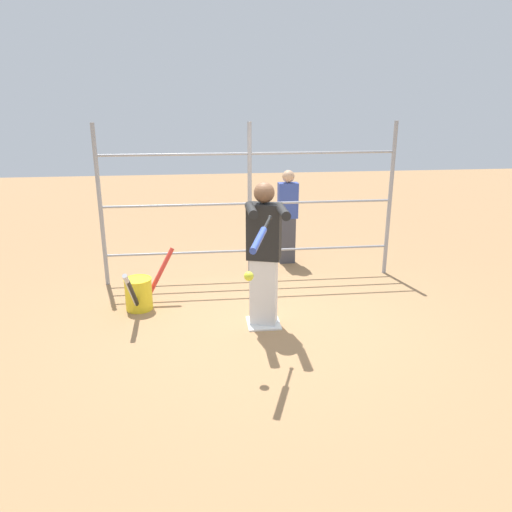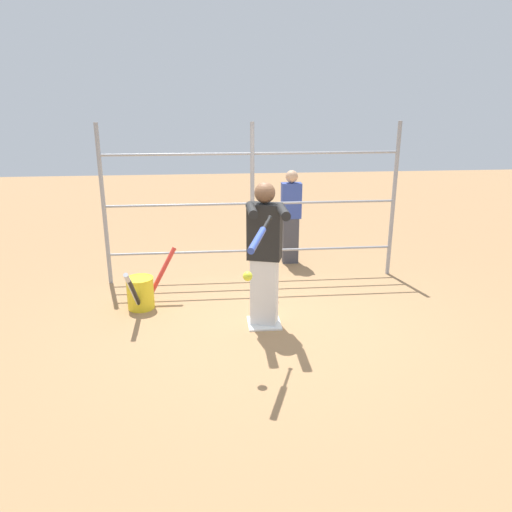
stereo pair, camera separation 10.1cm
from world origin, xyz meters
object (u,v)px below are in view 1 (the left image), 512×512
at_px(batter, 264,251).
at_px(bat_bucket, 139,293).
at_px(baseball_bat_swinging, 260,237).
at_px(bystander_behind_fence, 288,216).
at_px(softball_in_flight, 249,276).

height_order(batter, bat_bucket, batter).
distance_m(batter, baseball_bat_swinging, 1.09).
bearing_deg(bystander_behind_fence, softball_in_flight, 73.49).
height_order(batter, bystander_behind_fence, batter).
bearing_deg(bat_bucket, softball_in_flight, 128.81).
xyz_separation_m(batter, baseball_bat_swinging, (0.17, 0.97, 0.45)).
bearing_deg(bystander_behind_fence, bat_bucket, 36.78).
relative_size(softball_in_flight, bystander_behind_fence, 0.06).
bearing_deg(bystander_behind_fence, batter, 73.32).
bearing_deg(softball_in_flight, bat_bucket, -51.19).
xyz_separation_m(softball_in_flight, bat_bucket, (1.28, -1.59, -0.76)).
height_order(bat_bucket, bystander_behind_fence, bystander_behind_fence).
relative_size(baseball_bat_swinging, bystander_behind_fence, 0.58).
xyz_separation_m(bat_bucket, bystander_behind_fence, (-2.24, -1.68, 0.57)).
bearing_deg(bat_bucket, bystander_behind_fence, -143.22).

